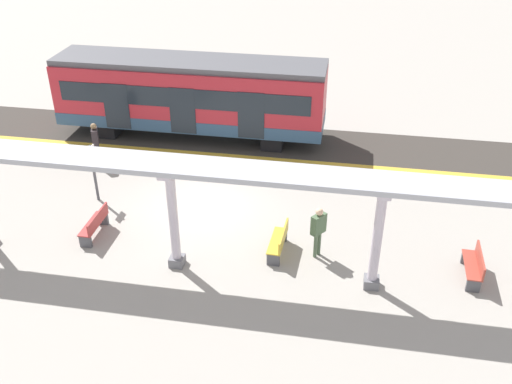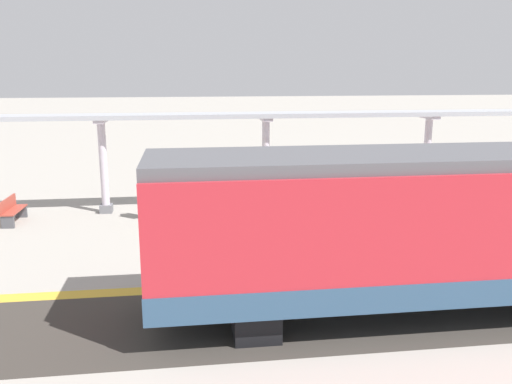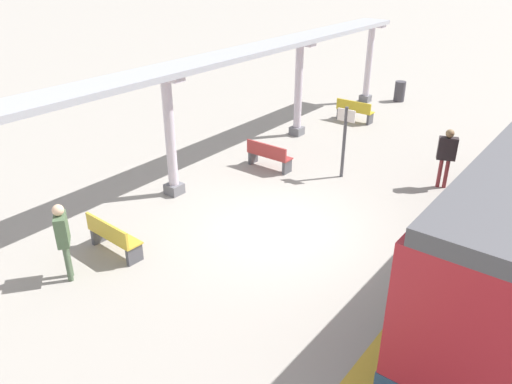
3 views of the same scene
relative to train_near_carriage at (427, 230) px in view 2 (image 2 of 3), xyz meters
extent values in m
plane|color=#9E988F|center=(5.63, 1.87, -1.83)|extent=(176.00, 176.00, 0.00)
cube|color=gold|center=(1.83, 1.87, -1.82)|extent=(0.47, 30.63, 0.01)
cube|color=#38332D|center=(-0.01, 1.87, -1.82)|extent=(3.20, 42.63, 0.01)
cube|color=#B8242F|center=(-0.01, 0.00, 0.11)|extent=(2.60, 11.62, 2.60)
cube|color=#2D4B69|center=(-0.01, 0.00, -0.91)|extent=(2.63, 11.64, 0.55)
cube|color=#515156|center=(-0.01, 0.00, 1.53)|extent=(2.39, 11.62, 0.24)
cube|color=#1E262D|center=(1.31, 0.00, 0.43)|extent=(0.03, 10.69, 0.84)
cube|color=#1E262D|center=(1.31, 0.00, -0.14)|extent=(0.04, 1.10, 2.00)
cube|color=#1E262D|center=(1.31, 2.90, -0.14)|extent=(0.04, 1.10, 2.00)
cube|color=black|center=(-0.01, 3.72, -1.51)|extent=(2.21, 0.90, 0.64)
cube|color=slate|center=(9.21, -4.28, -1.68)|extent=(0.44, 0.44, 0.30)
cylinder|color=silver|center=(9.21, -4.28, -0.04)|extent=(0.28, 0.28, 2.98)
cube|color=silver|center=(9.21, -4.28, 1.51)|extent=(1.10, 0.36, 0.12)
cube|color=slate|center=(9.21, 2.03, -1.68)|extent=(0.44, 0.44, 0.30)
cylinder|color=silver|center=(9.21, 2.03, -0.04)|extent=(0.28, 0.28, 2.98)
cube|color=silver|center=(9.21, 2.03, 1.51)|extent=(1.10, 0.36, 0.12)
cube|color=slate|center=(9.21, 7.92, -1.68)|extent=(0.44, 0.44, 0.30)
cylinder|color=silver|center=(9.21, 7.92, -0.04)|extent=(0.28, 0.28, 2.98)
cube|color=silver|center=(9.21, 7.92, 1.51)|extent=(1.10, 0.36, 0.12)
cube|color=#A8AAB2|center=(9.21, 1.91, 1.65)|extent=(1.20, 24.46, 0.16)
cube|color=#A23E30|center=(8.26, 10.83, -1.39)|extent=(1.51, 0.48, 0.04)
cube|color=#A23E30|center=(8.27, 11.02, -1.17)|extent=(1.50, 0.10, 0.40)
cube|color=#4C4C51|center=(8.93, 10.81, -1.62)|extent=(0.11, 0.40, 0.42)
cube|color=#4C4C51|center=(7.59, 10.85, -1.62)|extent=(0.11, 0.40, 0.42)
cube|color=gold|center=(8.05, 4.98, -1.39)|extent=(1.52, 0.50, 0.04)
cube|color=gold|center=(8.06, 5.17, -1.17)|extent=(1.50, 0.12, 0.40)
cube|color=#4C4C51|center=(8.72, 4.95, -1.62)|extent=(0.12, 0.40, 0.42)
cube|color=#4C4C51|center=(7.38, 5.01, -1.62)|extent=(0.12, 0.40, 0.42)
cube|color=gold|center=(8.27, -7.10, -1.39)|extent=(1.50, 0.44, 0.04)
cube|color=gold|center=(8.27, -6.91, -1.17)|extent=(1.50, 0.06, 0.40)
cube|color=#4C4C51|center=(8.94, -7.11, -1.62)|extent=(0.10, 0.40, 0.42)
cube|color=#A13230|center=(8.15, -1.13, -1.39)|extent=(1.50, 0.45, 0.04)
cube|color=#A13230|center=(8.16, -0.94, -1.17)|extent=(1.50, 0.07, 0.40)
cube|color=#4C4C51|center=(8.82, -1.13, -1.62)|extent=(0.10, 0.40, 0.42)
cube|color=#4C4C51|center=(7.48, -1.12, -1.62)|extent=(0.10, 0.40, 0.42)
cylinder|color=#4C4C51|center=(6.01, -1.93, -0.73)|extent=(0.10, 0.10, 2.20)
cube|color=silver|center=(6.01, -1.93, 0.12)|extent=(0.56, 0.04, 0.36)
cylinder|color=maroon|center=(3.42, -3.02, -1.39)|extent=(0.11, 0.11, 0.88)
cylinder|color=maroon|center=(3.25, -3.09, -1.39)|extent=(0.11, 0.11, 0.88)
cube|color=#2B2426|center=(3.33, -3.06, -0.62)|extent=(0.56, 0.41, 0.66)
sphere|color=#8C6F4B|center=(3.33, -3.06, -0.17)|extent=(0.24, 0.24, 0.24)
cylinder|color=#4A5F45|center=(7.93, 6.28, -1.39)|extent=(0.11, 0.11, 0.87)
cylinder|color=#4A5F45|center=(8.08, 6.17, -1.39)|extent=(0.11, 0.11, 0.87)
cube|color=#4A6444|center=(8.00, 6.23, -0.63)|extent=(0.54, 0.48, 0.65)
sphere|color=beige|center=(8.00, 6.23, -0.19)|extent=(0.24, 0.24, 0.24)
camera|label=1|loc=(22.48, 6.82, 9.07)|focal=39.84mm
camera|label=2|loc=(-10.10, 4.98, 3.27)|focal=37.27mm
camera|label=3|loc=(-0.44, 10.70, 4.50)|focal=34.93mm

